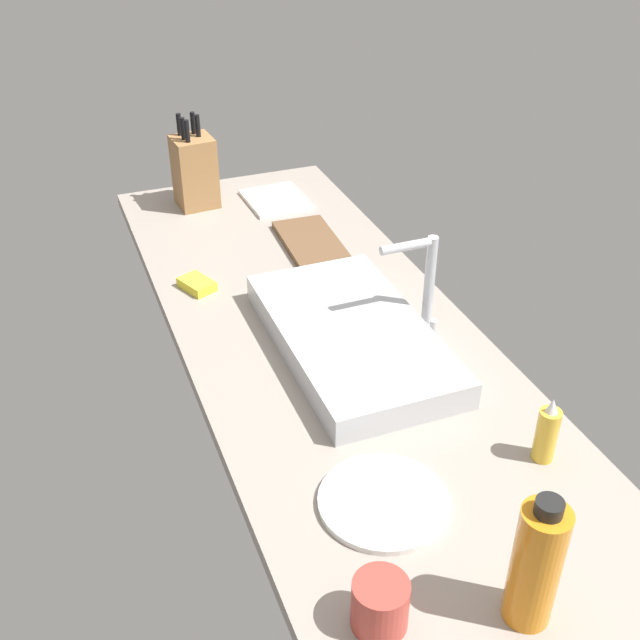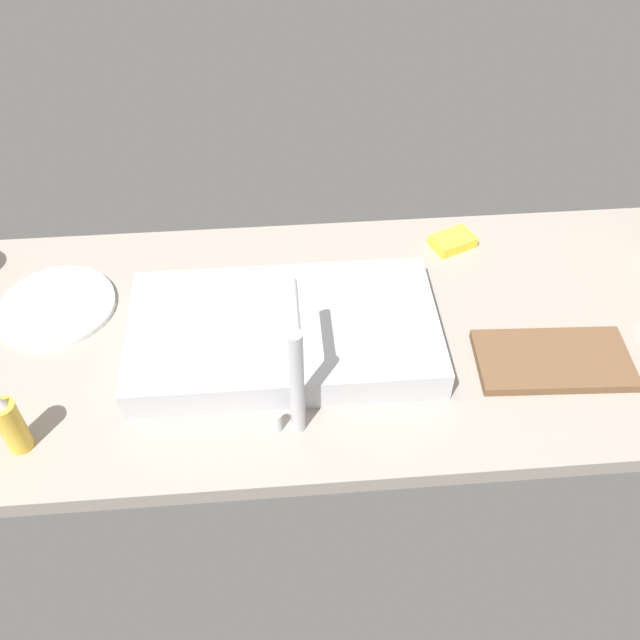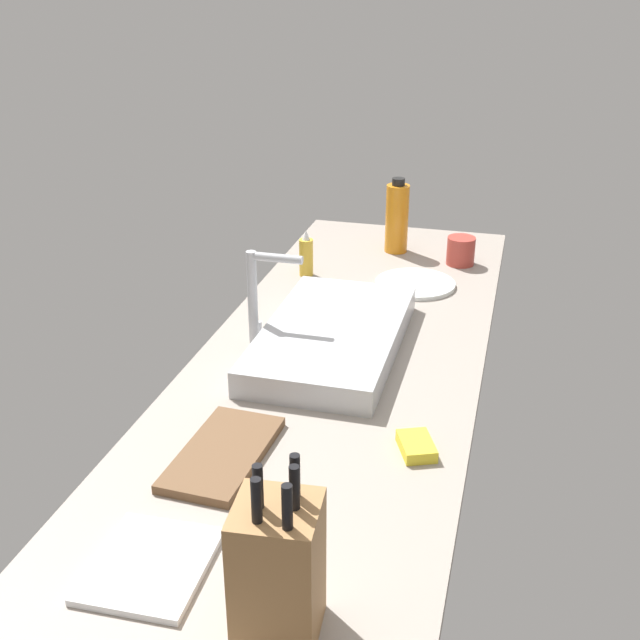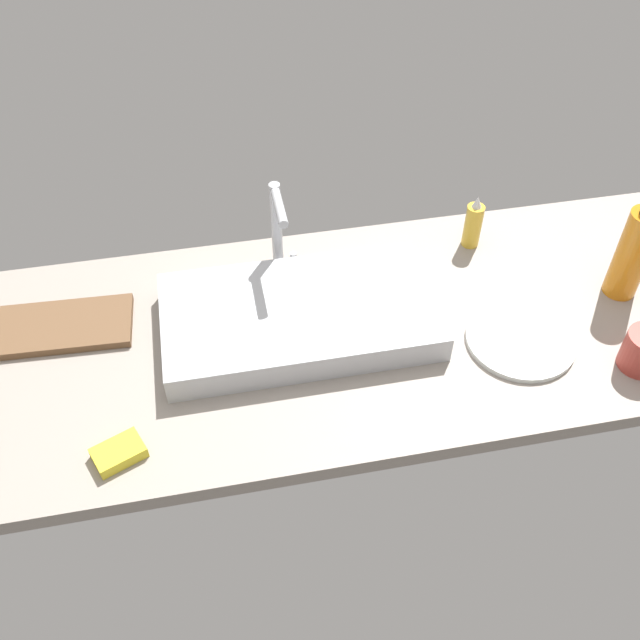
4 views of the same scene
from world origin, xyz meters
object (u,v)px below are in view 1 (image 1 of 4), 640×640
at_px(sink_basin, 352,337).
at_px(knife_block, 195,171).
at_px(faucet, 424,277).
at_px(water_bottle, 533,565).
at_px(dish_towel, 276,200).
at_px(soap_bottle, 547,433).
at_px(dish_sponge, 197,284).
at_px(cutting_board, 311,242).
at_px(coffee_mug, 380,604).
at_px(dinner_plate, 383,501).

relative_size(sink_basin, knife_block, 2.08).
height_order(faucet, knife_block, knife_block).
bearing_deg(water_bottle, dish_towel, 175.49).
height_order(water_bottle, dish_towel, water_bottle).
xyz_separation_m(sink_basin, knife_block, (-0.86, -0.14, 0.08)).
xyz_separation_m(soap_bottle, dish_sponge, (-0.82, -0.45, -0.05)).
height_order(sink_basin, soap_bottle, soap_bottle).
height_order(knife_block, dish_towel, knife_block).
distance_m(cutting_board, dish_sponge, 0.36).
height_order(sink_basin, faucet, faucet).
xyz_separation_m(coffee_mug, dish_sponge, (-1.03, -0.02, -0.03)).
distance_m(faucet, dinner_plate, 0.57).
distance_m(knife_block, water_bottle, 1.58).
relative_size(sink_basin, cutting_board, 2.03).
bearing_deg(knife_block, dish_towel, 69.25).
bearing_deg(sink_basin, soap_bottle, 23.19).
distance_m(faucet, coffee_mug, 0.79).
height_order(cutting_board, dish_towel, cutting_board).
xyz_separation_m(sink_basin, faucet, (-0.01, 0.18, 0.11)).
bearing_deg(water_bottle, knife_block, -176.06).
bearing_deg(dinner_plate, dish_sponge, -171.17).
relative_size(cutting_board, coffee_mug, 3.31).
height_order(knife_block, water_bottle, knife_block).
distance_m(dinner_plate, dish_towel, 1.26).
relative_size(knife_block, dish_sponge, 3.04).
relative_size(dinner_plate, dish_sponge, 2.52).
distance_m(water_bottle, dish_towel, 1.52).
xyz_separation_m(knife_block, dinner_plate, (1.30, 0.01, -0.10)).
distance_m(faucet, dish_towel, 0.80).
relative_size(knife_block, cutting_board, 0.98).
relative_size(knife_block, dish_towel, 1.36).
distance_m(cutting_board, dish_towel, 0.30).
distance_m(dinner_plate, dish_sponge, 0.83).
xyz_separation_m(sink_basin, soap_bottle, (0.45, 0.19, 0.03)).
distance_m(sink_basin, dinner_plate, 0.46).
height_order(soap_bottle, dish_sponge, soap_bottle).
bearing_deg(soap_bottle, dish_towel, -175.24).
height_order(sink_basin, dish_towel, sink_basin).
height_order(water_bottle, coffee_mug, water_bottle).
xyz_separation_m(knife_block, soap_bottle, (1.31, 0.33, -0.05)).
distance_m(soap_bottle, water_bottle, 0.36).
bearing_deg(knife_block, dish_sponge, -18.51).
bearing_deg(dish_sponge, soap_bottle, 28.65).
distance_m(cutting_board, dinner_plate, 0.96).
height_order(soap_bottle, water_bottle, water_bottle).
xyz_separation_m(dinner_plate, dish_sponge, (-0.82, -0.13, 0.01)).
bearing_deg(water_bottle, dinner_plate, -160.08).
distance_m(soap_bottle, coffee_mug, 0.48).
bearing_deg(coffee_mug, sink_basin, 160.18).
bearing_deg(dish_towel, dish_sponge, -39.70).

